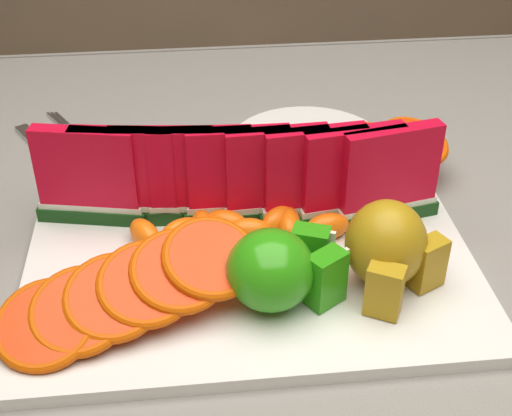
% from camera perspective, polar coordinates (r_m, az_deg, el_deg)
% --- Properties ---
extents(table, '(1.40, 0.90, 0.75)m').
position_cam_1_polar(table, '(0.73, -0.56, -10.16)').
color(table, '#462D19').
rests_on(table, ground).
extents(tablecloth, '(1.53, 1.03, 0.20)m').
position_cam_1_polar(tablecloth, '(0.69, -0.59, -6.46)').
color(tablecloth, gray).
rests_on(tablecloth, table).
extents(platter, '(0.40, 0.30, 0.01)m').
position_cam_1_polar(platter, '(0.65, -0.53, -4.04)').
color(platter, silver).
rests_on(platter, tablecloth).
extents(apple_cluster, '(0.11, 0.09, 0.07)m').
position_cam_1_polar(apple_cluster, '(0.58, 1.85, -4.91)').
color(apple_cluster, '#128608').
rests_on(apple_cluster, platter).
extents(pear_cluster, '(0.09, 0.09, 0.08)m').
position_cam_1_polar(pear_cluster, '(0.60, 10.53, -3.12)').
color(pear_cluster, '#9C8213').
rests_on(pear_cluster, platter).
extents(side_plate, '(0.24, 0.24, 0.01)m').
position_cam_1_polar(side_plate, '(0.83, 4.19, 5.07)').
color(side_plate, silver).
rests_on(side_plate, tablecloth).
extents(fork, '(0.10, 0.19, 0.00)m').
position_cam_1_polar(fork, '(0.85, -16.19, 4.39)').
color(fork, silver).
rests_on(fork, tablecloth).
extents(watermelon_row, '(0.39, 0.07, 0.10)m').
position_cam_1_polar(watermelon_row, '(0.66, -1.40, 2.40)').
color(watermelon_row, '#0A410E').
rests_on(watermelon_row, platter).
extents(orange_fan_front, '(0.23, 0.14, 0.06)m').
position_cam_1_polar(orange_fan_front, '(0.57, -10.00, -6.48)').
color(orange_fan_front, '#E05C15').
rests_on(orange_fan_front, platter).
extents(orange_fan_back, '(0.38, 0.10, 0.05)m').
position_cam_1_polar(orange_fan_back, '(0.75, 1.82, 4.14)').
color(orange_fan_back, '#E05C15').
rests_on(orange_fan_back, platter).
extents(tangerine_segments, '(0.21, 0.06, 0.03)m').
position_cam_1_polar(tangerine_segments, '(0.66, -1.46, -1.56)').
color(tangerine_segments, orange).
rests_on(tangerine_segments, platter).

